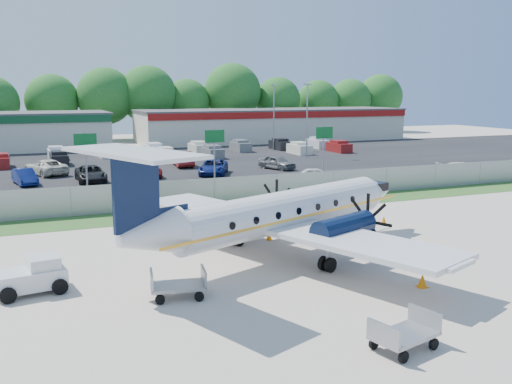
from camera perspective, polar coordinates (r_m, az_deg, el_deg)
name	(u,v)px	position (r m, az deg, el deg)	size (l,w,h in m)	color
ground	(301,256)	(29.25, 4.51, -6.36)	(170.00, 170.00, 0.00)	beige
grass_verge	(223,210)	(39.99, -3.28, -1.83)	(170.00, 4.00, 0.02)	#2D561E
access_road	(195,194)	(46.54, -6.11, -0.16)	(170.00, 8.00, 0.02)	black
parking_lot	(143,163)	(66.73, -11.21, 2.83)	(170.00, 32.00, 0.02)	black
perimeter_fence	(214,192)	(41.66, -4.20, 0.04)	(120.00, 0.06, 1.99)	gray
building_east	(272,125)	(95.37, 1.64, 6.74)	(44.40, 12.40, 5.24)	beige
sign_left	(86,149)	(48.35, -16.68, 4.16)	(1.80, 0.26, 5.00)	gray
sign_mid	(215,144)	(50.63, -4.17, 4.81)	(1.80, 0.26, 5.00)	gray
sign_right	(324,140)	(55.06, 6.81, 5.20)	(1.80, 0.26, 5.00)	gray
light_pole_ne	(307,115)	(71.06, 5.13, 7.64)	(0.90, 0.35, 9.09)	gray
light_pole_se	(274,112)	(80.05, 1.80, 7.95)	(0.90, 0.35, 9.09)	gray
tree_line	(103,140)	(100.14, -15.06, 5.05)	(112.00, 6.00, 14.00)	#1D5E1B
aircraft	(280,212)	(28.39, 2.43, -2.02)	(19.42, 18.88, 6.00)	silver
pushback_tug	(33,275)	(25.65, -21.39, -7.78)	(2.98, 2.35, 1.49)	silver
baggage_cart_near	(178,285)	(23.55, -7.79, -9.19)	(2.39, 1.67, 1.16)	gray
baggage_cart_far	(404,334)	(19.58, 14.60, -13.57)	(2.43, 1.81, 1.14)	gray
cone_nose	(384,220)	(36.78, 12.65, -2.75)	(0.37, 0.37, 0.52)	orange
cone_port_wing	(422,281)	(25.60, 16.30, -8.51)	(0.43, 0.43, 0.61)	orange
cone_starboard_wing	(269,236)	(32.10, 1.32, -4.39)	(0.36, 0.36, 0.51)	orange
road_car_mid	(309,182)	(52.68, 5.37, 1.04)	(1.52, 3.77, 1.28)	silver
road_car_east	(463,178)	(58.41, 20.03, 1.37)	(2.09, 5.14, 1.49)	beige
parked_car_a	(25,185)	(54.72, -22.08, 0.68)	(1.51, 4.34, 1.43)	navy
parked_car_b	(91,182)	(54.56, -16.16, 1.00)	(2.46, 5.33, 1.48)	black
parked_car_c	(147,177)	(56.34, -10.86, 1.50)	(2.45, 5.31, 1.48)	maroon
parked_car_d	(214,175)	(56.92, -4.27, 1.74)	(2.51, 5.44, 1.51)	navy
parked_car_e	(277,169)	(60.65, 2.11, 2.28)	(1.77, 4.41, 1.50)	#595B5E
parked_car_f	(46,175)	(60.27, -20.24, 1.61)	(2.57, 5.58, 1.55)	beige
parked_car_g	(183,166)	(63.44, -7.32, 2.55)	(1.79, 5.14, 1.69)	maroon
far_parking_rows	(135,159)	(71.61, -12.00, 3.28)	(56.00, 10.00, 1.60)	gray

